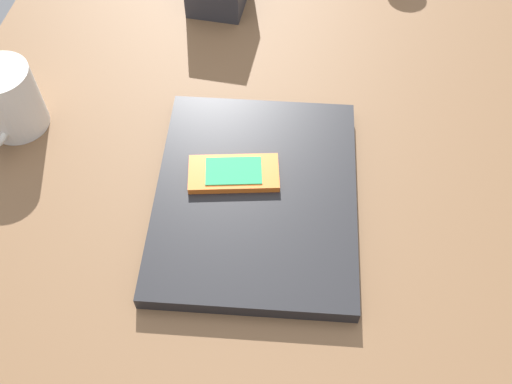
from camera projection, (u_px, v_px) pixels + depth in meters
desk_surface at (229, 163)px, 78.56cm from camera, size 120.00×80.00×3.00cm
laptop_closed at (256, 196)px, 72.37cm from camera, size 32.28×26.68×2.07cm
cell_phone_on_laptop at (234, 173)px, 72.51cm from camera, size 7.24×11.87×1.06cm
coffee_mug at (8, 100)px, 76.60cm from camera, size 11.39×7.89×9.45cm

